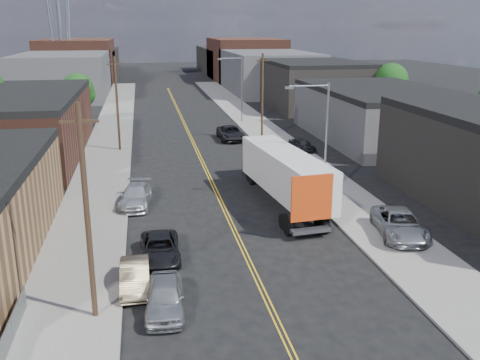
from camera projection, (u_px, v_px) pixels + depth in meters
name	position (u px, v px, depth m)	size (l,w,h in m)	color
ground	(185.00, 124.00, 73.43)	(260.00, 260.00, 0.00)	black
centerline	(196.00, 148.00, 59.25)	(0.32, 120.00, 0.01)	gold
sidewalk_left	(108.00, 151.00, 57.59)	(5.00, 140.00, 0.15)	slate
sidewalk_right	(279.00, 144.00, 60.87)	(5.00, 140.00, 0.15)	slate
warehouse_brown	(19.00, 125.00, 54.28)	(12.00, 26.00, 6.60)	#44251B
industrial_right_b	(380.00, 113.00, 63.15)	(14.00, 24.00, 6.10)	#363638
industrial_right_c	(312.00, 84.00, 87.51)	(14.00, 22.00, 7.60)	black
skyline_left_a	(64.00, 75.00, 101.93)	(16.00, 30.00, 8.00)	#363638
skyline_right_a	(268.00, 72.00, 108.84)	(16.00, 30.00, 8.00)	#363638
skyline_left_b	(78.00, 61.00, 125.27)	(16.00, 26.00, 10.00)	#44251B
skyline_right_b	(245.00, 59.00, 132.19)	(16.00, 26.00, 10.00)	#44251B
skyline_left_c	(86.00, 62.00, 144.59)	(16.00, 40.00, 7.00)	black
skyline_right_c	(232.00, 61.00, 151.50)	(16.00, 40.00, 7.00)	black
streetlight_near	(322.00, 132.00, 40.19)	(3.39, 0.25, 9.00)	gray
streetlight_far	(239.00, 84.00, 73.26)	(3.39, 0.25, 9.00)	gray
utility_pole_left_near	(87.00, 214.00, 23.34)	(1.60, 0.26, 10.00)	black
utility_pole_left_far	(117.00, 103.00, 56.41)	(1.60, 0.26, 10.00)	black
utility_pole_right	(262.00, 96.00, 62.08)	(1.60, 0.26, 10.00)	black
tree_left_far	(78.00, 91.00, 71.64)	(4.35, 4.20, 6.97)	black
tree_right_far	(392.00, 82.00, 77.18)	(4.85, 4.76, 7.91)	black
semi_truck	(280.00, 170.00, 40.76)	(4.09, 16.35, 4.22)	#BEBEBE
car_left_a	(165.00, 297.00, 25.11)	(1.81, 4.49, 1.53)	#9C9FA0
car_left_b	(135.00, 277.00, 27.31)	(1.47, 4.21, 1.39)	#7F7053
car_left_c	(160.00, 248.00, 30.80)	(2.25, 4.88, 1.36)	black
car_left_d	(136.00, 196.00, 39.98)	(2.13, 5.25, 1.52)	#B0B3B6
car_right_lot_a	(400.00, 224.00, 33.85)	(2.69, 5.82, 1.62)	#929596
car_right_lot_c	(302.00, 145.00, 57.04)	(1.57, 3.90, 1.33)	black
car_ahead_truck	(230.00, 133.00, 63.14)	(2.69, 5.84, 1.62)	black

